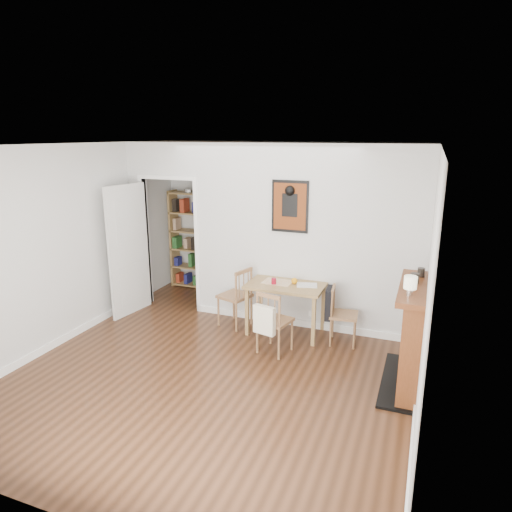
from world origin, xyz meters
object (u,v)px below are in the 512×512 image
at_px(orange_fruit, 294,281).
at_px(mantel_lamp, 410,284).
at_px(red_glass, 274,281).
at_px(chair_left, 235,297).
at_px(chair_front, 274,321).
at_px(ceramic_jar_a, 415,278).
at_px(ceramic_jar_b, 421,272).
at_px(chair_right, 342,314).
at_px(fireplace, 414,333).
at_px(dining_table, 286,290).
at_px(bookshelf, 191,240).
at_px(notebook, 307,285).

distance_m(orange_fruit, mantel_lamp, 2.02).
distance_m(red_glass, mantel_lamp, 2.17).
height_order(chair_left, chair_front, chair_left).
bearing_deg(ceramic_jar_a, ceramic_jar_b, 77.89).
distance_m(chair_right, chair_front, 0.95).
bearing_deg(chair_left, red_glass, -4.96).
relative_size(fireplace, mantel_lamp, 6.23).
height_order(dining_table, chair_right, chair_right).
height_order(chair_front, ceramic_jar_b, ceramic_jar_b).
relative_size(dining_table, orange_fruit, 12.33).
bearing_deg(fireplace, bookshelf, 151.26).
distance_m(dining_table, chair_right, 0.84).
relative_size(bookshelf, fireplace, 1.40).
relative_size(orange_fruit, ceramic_jar_b, 0.84).
xyz_separation_m(red_glass, mantel_lamp, (1.80, -1.10, 0.52)).
xyz_separation_m(chair_left, chair_front, (0.81, -0.61, -0.02)).
bearing_deg(orange_fruit, fireplace, -28.17).
distance_m(mantel_lamp, ceramic_jar_a, 0.43).
xyz_separation_m(ceramic_jar_a, ceramic_jar_b, (0.06, 0.27, -0.01)).
xyz_separation_m(red_glass, orange_fruit, (0.26, 0.11, -0.00)).
bearing_deg(chair_front, bookshelf, 139.06).
relative_size(chair_right, bookshelf, 0.45).
height_order(chair_left, ceramic_jar_a, ceramic_jar_a).
height_order(chair_front, notebook, chair_front).
bearing_deg(notebook, bookshelf, 152.51).
bearing_deg(chair_front, notebook, 69.67).
height_order(fireplace, ceramic_jar_b, ceramic_jar_b).
bearing_deg(ceramic_jar_b, bookshelf, 155.43).
height_order(dining_table, mantel_lamp, mantel_lamp).
bearing_deg(chair_right, mantel_lamp, -53.10).
distance_m(orange_fruit, notebook, 0.19).
bearing_deg(bookshelf, ceramic_jar_b, -24.57).
xyz_separation_m(notebook, ceramic_jar_a, (1.38, -0.77, 0.49)).
distance_m(chair_left, orange_fruit, 0.93).
xyz_separation_m(bookshelf, notebook, (2.50, -1.30, -0.14)).
height_order(notebook, mantel_lamp, mantel_lamp).
relative_size(red_glass, orange_fruit, 1.02).
xyz_separation_m(chair_left, bookshelf, (-1.44, 1.35, 0.42)).
xyz_separation_m(red_glass, notebook, (0.44, 0.10, -0.04)).
bearing_deg(ceramic_jar_a, chair_front, 175.82).
bearing_deg(chair_right, ceramic_jar_b, -24.31).
distance_m(orange_fruit, ceramic_jar_b, 1.76).
distance_m(chair_right, fireplace, 1.21).
distance_m(chair_front, red_glass, 0.68).
bearing_deg(red_glass, chair_right, 1.13).
xyz_separation_m(notebook, mantel_lamp, (1.35, -1.20, 0.56)).
xyz_separation_m(dining_table, ceramic_jar_b, (1.73, -0.47, 0.58)).
height_order(chair_right, ceramic_jar_a, ceramic_jar_a).
xyz_separation_m(chair_left, mantel_lamp, (2.41, -1.15, 0.84)).
distance_m(ceramic_jar_a, ceramic_jar_b, 0.28).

